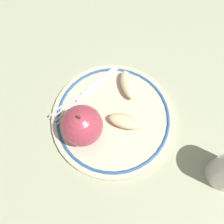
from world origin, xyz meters
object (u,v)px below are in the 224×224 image
Objects in this scene: apple_slice_front at (128,85)px; apple_slice_back at (125,121)px; plate at (112,117)px; fork at (88,91)px; apple_red_whole at (82,126)px.

apple_slice_front is 0.08m from apple_slice_back.
plate is 0.07m from fork.
apple_slice_back reaches higher than plate.
fork is (-0.08, -0.04, -0.04)m from apple_red_whole.
plate is at bearing 153.04° from apple_red_whole.
plate is 0.08m from apple_red_whole.
plate is 3.69× the size of apple_slice_front.
apple_red_whole is (0.06, -0.03, 0.04)m from plate.
apple_red_whole is 1.28× the size of apple_slice_back.
fork is at bearing -151.76° from apple_red_whole.
fork is at bearing 83.61° from apple_slice_front.
fork is (0.05, -0.07, -0.01)m from apple_slice_front.
plate is 3.69× the size of apple_slice_back.
plate is 1.42× the size of fork.
apple_red_whole is at bearing -26.96° from plate.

